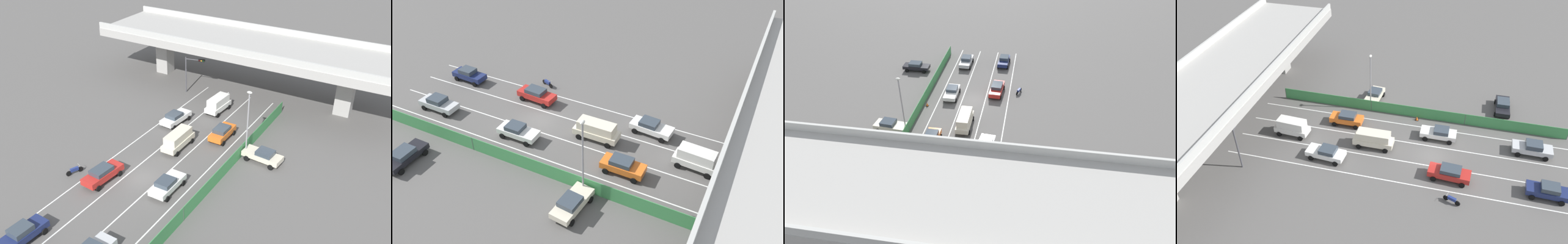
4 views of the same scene
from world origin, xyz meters
TOP-DOWN VIEW (x-y plane):
  - ground_plane at (0.00, 0.00)m, footprint 300.00×300.00m
  - lane_line_left_edge at (-5.31, 3.02)m, footprint 0.14×42.03m
  - lane_line_mid_left at (-1.77, 3.02)m, footprint 0.14×42.03m
  - lane_line_mid_right at (1.77, 3.02)m, footprint 0.14×42.03m
  - lane_line_right_edge at (5.31, 3.02)m, footprint 0.14×42.03m
  - elevated_overpass at (0.00, 26.03)m, footprint 45.50×11.86m
  - green_fence at (7.34, 3.02)m, footprint 0.10×38.13m
  - car_hatchback_white at (3.55, -0.37)m, footprint 2.07×4.44m
  - car_van_cream at (0.03, 7.18)m, footprint 2.02×4.90m
  - car_van_white at (-0.25, 17.72)m, footprint 2.17×4.41m
  - car_sedan_red at (-3.31, -2.38)m, footprint 2.25×4.76m
  - car_sedan_navy at (-3.41, -12.71)m, footprint 2.10×4.42m
  - car_sedan_silver at (3.38, -11.52)m, footprint 2.10×4.65m
  - car_taxi_orange at (3.55, 11.66)m, footprint 1.98×4.26m
  - car_sedan_white at (-3.48, 12.01)m, footprint 2.35×4.70m
  - motorcycle at (-6.79, -3.01)m, footprint 0.89×1.85m
  - parked_sedan_dark at (11.78, -8.09)m, footprint 4.59×2.07m
  - parked_sedan_cream at (9.84, 9.56)m, footprint 4.60×2.39m
  - traffic_light at (-6.44, 21.14)m, footprint 2.91×0.88m
  - street_lamp at (7.72, 9.56)m, footprint 0.60×0.36m
  - traffic_cone at (6.68, 2.89)m, footprint 0.47×0.47m

SIDE VIEW (x-z plane):
  - ground_plane at x=0.00m, z-range 0.00..0.00m
  - lane_line_left_edge at x=-5.31m, z-range 0.00..0.01m
  - lane_line_mid_left at x=-1.77m, z-range 0.00..0.01m
  - lane_line_mid_right at x=1.77m, z-range 0.00..0.01m
  - lane_line_right_edge at x=5.31m, z-range 0.00..0.01m
  - traffic_cone at x=6.68m, z-range -0.02..0.57m
  - motorcycle at x=-6.79m, z-range -0.01..0.93m
  - green_fence at x=7.34m, z-range 0.00..1.62m
  - parked_sedan_cream at x=9.84m, z-range 0.09..1.63m
  - car_hatchback_white at x=3.55m, z-range 0.09..1.63m
  - parked_sedan_dark at x=11.78m, z-range 0.10..1.65m
  - car_sedan_white at x=-3.48m, z-range 0.09..1.66m
  - car_sedan_navy at x=-3.41m, z-range 0.08..1.75m
  - car_sedan_silver at x=3.38m, z-range 0.07..1.76m
  - car_sedan_red at x=-3.31m, z-range 0.10..1.75m
  - car_taxi_orange at x=3.55m, z-range 0.10..1.75m
  - car_van_cream at x=0.03m, z-range 0.15..2.28m
  - car_van_white at x=-0.25m, z-range 0.14..2.35m
  - traffic_light at x=-6.44m, z-range 1.12..6.69m
  - street_lamp at x=7.72m, z-range 0.79..9.09m
  - elevated_overpass at x=0.00m, z-range 2.51..11.05m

